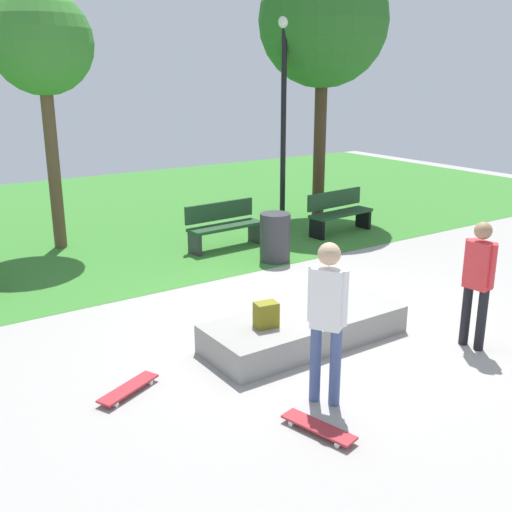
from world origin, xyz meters
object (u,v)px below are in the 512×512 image
at_px(concrete_ledge, 305,328).
at_px(skateboard_by_ledge, 318,427).
at_px(lamp_post, 284,104).
at_px(skater_watching, 327,311).
at_px(tree_slender_maple, 42,46).
at_px(park_bench_by_oak, 339,211).
at_px(trash_bin, 275,237).
at_px(tree_broad_elm, 323,22).
at_px(park_bench_near_path, 224,224).
at_px(skateboard_spare, 128,388).
at_px(backpack_on_ledge, 266,315).
at_px(skater_performing_trick, 478,276).

xyz_separation_m(concrete_ledge, skateboard_by_ledge, (-1.22, -1.75, -0.12)).
relative_size(concrete_ledge, lamp_post, 0.59).
relative_size(skater_watching, skateboard_by_ledge, 2.17).
relative_size(skater_watching, tree_slender_maple, 0.37).
bearing_deg(lamp_post, park_bench_by_oak, -63.53).
bearing_deg(concrete_ledge, trash_bin, 60.29).
distance_m(park_bench_by_oak, tree_broad_elm, 4.38).
distance_m(park_bench_near_path, lamp_post, 3.19).
distance_m(skateboard_by_ledge, skateboard_spare, 2.17).
xyz_separation_m(skater_watching, tree_slender_maple, (-0.47, 7.66, 2.81)).
height_order(concrete_ledge, park_bench_near_path, park_bench_near_path).
relative_size(backpack_on_ledge, skateboard_spare, 0.40).
xyz_separation_m(skateboard_by_ledge, tree_slender_maple, (-0.04, 8.09, 3.80)).
bearing_deg(skateboard_spare, park_bench_by_oak, 31.10).
height_order(backpack_on_ledge, trash_bin, trash_bin).
height_order(concrete_ledge, skater_performing_trick, skater_performing_trick).
xyz_separation_m(park_bench_by_oak, tree_broad_elm, (0.74, 1.60, 4.01)).
distance_m(tree_broad_elm, lamp_post, 2.24).
distance_m(backpack_on_ledge, tree_broad_elm, 8.85).
relative_size(park_bench_near_path, trash_bin, 1.78).
bearing_deg(skateboard_by_ledge, lamp_post, 55.80).
height_order(skateboard_by_ledge, trash_bin, trash_bin).
bearing_deg(skateboard_spare, park_bench_near_path, 48.30).
distance_m(park_bench_near_path, trash_bin, 1.35).
height_order(tree_broad_elm, tree_slender_maple, tree_broad_elm).
height_order(backpack_on_ledge, lamp_post, lamp_post).
bearing_deg(backpack_on_ledge, skater_performing_trick, -20.03).
xyz_separation_m(skater_performing_trick, tree_slender_maple, (-2.95, 7.67, 2.90)).
bearing_deg(skateboard_by_ledge, concrete_ledge, 54.99).
xyz_separation_m(park_bench_near_path, lamp_post, (2.09, 0.84, 2.26)).
xyz_separation_m(skateboard_by_ledge, park_bench_near_path, (2.69, 6.20, 0.42)).
height_order(skater_performing_trick, lamp_post, lamp_post).
bearing_deg(tree_slender_maple, trash_bin, -46.37).
distance_m(backpack_on_ledge, tree_slender_maple, 7.20).
distance_m(backpack_on_ledge, park_bench_by_oak, 6.29).
bearing_deg(park_bench_near_path, skateboard_spare, -131.70).
bearing_deg(skater_performing_trick, trash_bin, 88.65).
xyz_separation_m(tree_slender_maple, lamp_post, (4.82, -1.05, -1.12)).
relative_size(tree_slender_maple, trash_bin, 5.36).
xyz_separation_m(tree_broad_elm, lamp_post, (-1.36, -0.35, -1.74)).
height_order(skater_watching, tree_slender_maple, tree_slender_maple).
xyz_separation_m(backpack_on_ledge, trash_bin, (2.43, 3.15, -0.08)).
bearing_deg(tree_broad_elm, skater_performing_trick, -114.86).
height_order(tree_broad_elm, trash_bin, tree_broad_elm).
bearing_deg(skater_watching, tree_slender_maple, 93.51).
height_order(skateboard_spare, park_bench_near_path, park_bench_near_path).
bearing_deg(skateboard_by_ledge, trash_bin, 58.32).
bearing_deg(backpack_on_ledge, tree_slender_maple, 105.30).
height_order(backpack_on_ledge, tree_slender_maple, tree_slender_maple).
distance_m(backpack_on_ledge, trash_bin, 3.98).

